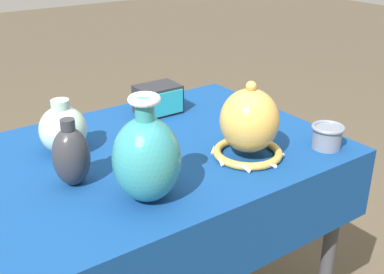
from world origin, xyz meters
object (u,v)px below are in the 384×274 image
at_px(vase_dome_bell, 249,126).
at_px(cup_wide_slate, 327,136).
at_px(jar_round_charcoal, 71,156).
at_px(jar_round_celadon, 63,129).
at_px(mosaic_tile_box, 158,99).
at_px(vase_tall_bulbous, 147,158).

bearing_deg(vase_dome_bell, cup_wide_slate, -22.13).
xyz_separation_m(cup_wide_slate, jar_round_charcoal, (-0.67, 0.22, 0.04)).
bearing_deg(jar_round_celadon, mosaic_tile_box, 16.16).
height_order(vase_dome_bell, jar_round_charcoal, vase_dome_bell).
bearing_deg(jar_round_charcoal, mosaic_tile_box, 34.48).
relative_size(mosaic_tile_box, jar_round_charcoal, 0.83).
xyz_separation_m(vase_tall_bulbous, jar_round_charcoal, (-0.11, 0.16, -0.03)).
relative_size(vase_tall_bulbous, mosaic_tile_box, 1.79).
distance_m(mosaic_tile_box, jar_round_celadon, 0.39).
bearing_deg(cup_wide_slate, vase_tall_bulbous, 174.14).
relative_size(jar_round_celadon, cup_wide_slate, 1.65).
distance_m(mosaic_tile_box, cup_wide_slate, 0.56).
distance_m(vase_dome_bell, cup_wide_slate, 0.24).
bearing_deg(vase_tall_bulbous, jar_round_charcoal, 125.16).
relative_size(vase_tall_bulbous, jar_round_charcoal, 1.48).
bearing_deg(jar_round_celadon, cup_wide_slate, -33.15).
bearing_deg(jar_round_celadon, vase_tall_bulbous, -79.58).
distance_m(vase_tall_bulbous, jar_round_charcoal, 0.20).
relative_size(jar_round_celadon, jar_round_charcoal, 0.90).
height_order(vase_dome_bell, cup_wide_slate, vase_dome_bell).
distance_m(vase_dome_bell, jar_round_charcoal, 0.47).
xyz_separation_m(vase_tall_bulbous, jar_round_celadon, (-0.06, 0.34, -0.04)).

